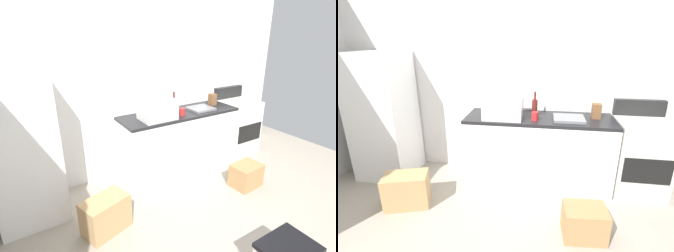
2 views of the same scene
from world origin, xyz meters
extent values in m
plane|color=#9E9384|center=(0.00, 0.00, 0.00)|extent=(6.00, 6.00, 0.00)
cube|color=silver|center=(0.00, 1.55, 1.30)|extent=(5.00, 0.10, 2.60)
cube|color=white|center=(0.30, 1.20, 0.43)|extent=(1.80, 0.60, 0.86)
cube|color=black|center=(0.30, 1.20, 0.88)|extent=(1.80, 0.60, 0.04)
cube|color=white|center=(-1.75, 1.15, 0.83)|extent=(0.68, 0.66, 1.66)
cube|color=silver|center=(1.52, 1.20, 0.45)|extent=(0.60, 0.60, 0.90)
cube|color=black|center=(1.52, 0.90, 0.42)|extent=(0.52, 0.02, 0.30)
cube|color=black|center=(1.52, 1.46, 1.00)|extent=(0.60, 0.08, 0.20)
cube|color=white|center=(-0.13, 1.10, 1.04)|extent=(0.46, 0.34, 0.27)
cube|color=slate|center=(0.65, 1.15, 0.92)|extent=(0.36, 0.32, 0.03)
cylinder|color=#591E19|center=(0.24, 1.26, 1.00)|extent=(0.07, 0.07, 0.20)
cylinder|color=#591E19|center=(0.24, 1.26, 1.15)|extent=(0.03, 0.03, 0.10)
cylinder|color=red|center=(0.25, 1.07, 0.95)|extent=(0.08, 0.08, 0.10)
cube|color=brown|center=(0.97, 1.26, 0.99)|extent=(0.10, 0.10, 0.18)
cube|color=#A37A4C|center=(0.78, 0.28, 0.16)|extent=(0.42, 0.33, 0.32)
cube|color=tan|center=(-1.13, 0.47, 0.19)|extent=(0.54, 0.42, 0.39)
camera|label=1|loc=(-1.76, -1.76, 2.01)|focal=27.48mm
camera|label=2|loc=(0.34, -1.77, 1.82)|focal=26.89mm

